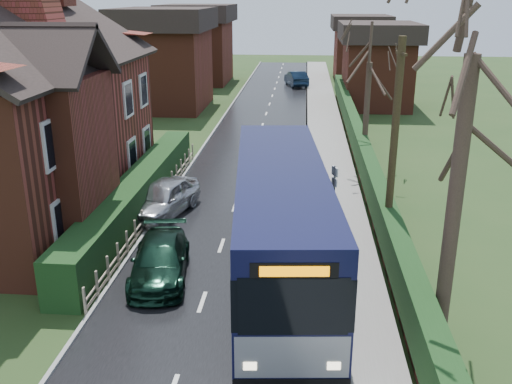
# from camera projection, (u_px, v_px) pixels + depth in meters

# --- Properties ---
(ground) EXTENTS (140.00, 140.00, 0.00)m
(ground) POSITION_uv_depth(u_px,v_px,m) (213.00, 271.00, 18.71)
(ground) COLOR #2C3F1B
(ground) RESTS_ON ground
(road) EXTENTS (6.00, 100.00, 0.02)m
(road) POSITION_uv_depth(u_px,v_px,m) (244.00, 178.00, 28.11)
(road) COLOR black
(road) RESTS_ON ground
(pavement) EXTENTS (2.50, 100.00, 0.14)m
(pavement) POSITION_uv_depth(u_px,v_px,m) (331.00, 179.00, 27.75)
(pavement) COLOR slate
(pavement) RESTS_ON ground
(kerb_right) EXTENTS (0.12, 100.00, 0.14)m
(kerb_right) POSITION_uv_depth(u_px,v_px,m) (306.00, 179.00, 27.85)
(kerb_right) COLOR gray
(kerb_right) RESTS_ON ground
(kerb_left) EXTENTS (0.12, 100.00, 0.10)m
(kerb_left) POSITION_uv_depth(u_px,v_px,m) (183.00, 176.00, 28.34)
(kerb_left) COLOR gray
(kerb_left) RESTS_ON ground
(front_hedge) EXTENTS (1.20, 16.00, 1.60)m
(front_hedge) POSITION_uv_depth(u_px,v_px,m) (138.00, 195.00, 23.46)
(front_hedge) COLOR black
(front_hedge) RESTS_ON ground
(picket_fence) EXTENTS (0.10, 16.00, 0.90)m
(picket_fence) POSITION_uv_depth(u_px,v_px,m) (156.00, 203.00, 23.51)
(picket_fence) COLOR gray
(picket_fence) RESTS_ON ground
(right_wall_hedge) EXTENTS (0.60, 50.00, 1.80)m
(right_wall_hedge) POSITION_uv_depth(u_px,v_px,m) (364.00, 161.00, 27.31)
(right_wall_hedge) COLOR maroon
(right_wall_hedge) RESTS_ON ground
(brick_house) EXTENTS (9.30, 14.60, 10.30)m
(brick_house) POSITION_uv_depth(u_px,v_px,m) (10.00, 108.00, 22.45)
(brick_house) COLOR maroon
(brick_house) RESTS_ON ground
(bus) EXTENTS (3.75, 12.04, 3.60)m
(bus) POSITION_uv_depth(u_px,v_px,m) (281.00, 223.00, 17.96)
(bus) COLOR black
(bus) RESTS_ON ground
(car_silver) EXTENTS (2.75, 4.59, 1.46)m
(car_silver) POSITION_uv_depth(u_px,v_px,m) (163.00, 198.00, 23.24)
(car_silver) COLOR #B5B6BB
(car_silver) RESTS_ON ground
(car_green) EXTENTS (2.26, 4.41, 1.22)m
(car_green) POSITION_uv_depth(u_px,v_px,m) (160.00, 260.00, 18.13)
(car_green) COLOR black
(car_green) RESTS_ON ground
(car_distant) EXTENTS (2.59, 4.69, 1.47)m
(car_distant) POSITION_uv_depth(u_px,v_px,m) (296.00, 79.00, 55.92)
(car_distant) COLOR #101F32
(car_distant) RESTS_ON ground
(bus_stop_sign) EXTENTS (0.22, 0.42, 2.84)m
(bus_stop_sign) POSITION_uv_depth(u_px,v_px,m) (334.00, 192.00, 20.56)
(bus_stop_sign) COLOR slate
(bus_stop_sign) RESTS_ON ground
(telegraph_pole) EXTENTS (0.25, 0.95, 7.40)m
(telegraph_pole) POSITION_uv_depth(u_px,v_px,m) (393.00, 151.00, 18.68)
(telegraph_pole) COLOR #2C2313
(telegraph_pole) RESTS_ON ground
(tree_right_near) EXTENTS (4.92, 4.92, 10.62)m
(tree_right_near) POSITION_uv_depth(u_px,v_px,m) (476.00, 29.00, 11.82)
(tree_right_near) COLOR #392A21
(tree_right_near) RESTS_ON ground
(tree_right_far) EXTENTS (4.01, 4.01, 7.76)m
(tree_right_far) POSITION_uv_depth(u_px,v_px,m) (370.00, 55.00, 27.91)
(tree_right_far) COLOR #36281F
(tree_right_far) RESTS_ON ground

